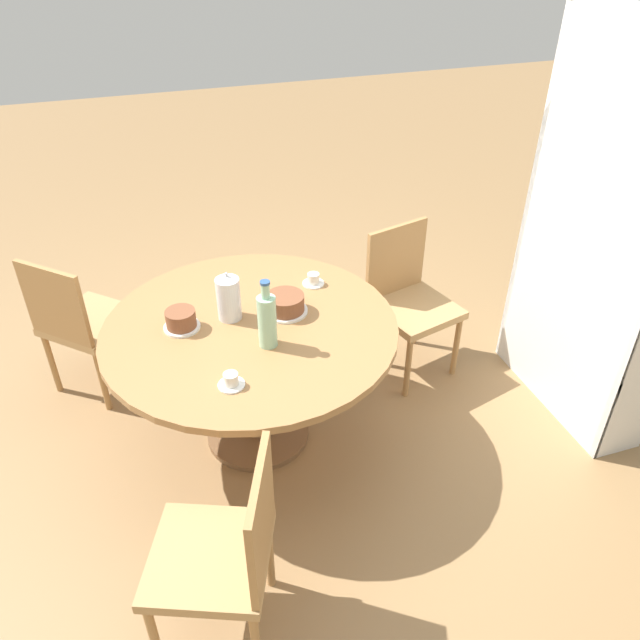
% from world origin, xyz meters
% --- Properties ---
extents(ground_plane, '(14.00, 14.00, 0.00)m').
position_xyz_m(ground_plane, '(0.00, 0.00, 0.00)').
color(ground_plane, '#937047').
extents(dining_table, '(1.37, 1.37, 0.70)m').
position_xyz_m(dining_table, '(0.00, 0.00, 0.58)').
color(dining_table, brown).
rests_on(dining_table, ground_plane).
extents(chair_a, '(0.59, 0.59, 0.86)m').
position_xyz_m(chair_a, '(-0.66, -0.79, 0.46)').
color(chair_a, '#A87A47').
rests_on(chair_a, ground_plane).
extents(chair_b, '(0.55, 0.55, 0.86)m').
position_xyz_m(chair_b, '(0.98, -0.33, 0.46)').
color(chair_b, '#A87A47').
rests_on(chair_b, ground_plane).
extents(chair_c, '(0.51, 0.51, 0.86)m').
position_xyz_m(chair_c, '(-0.33, 0.98, 0.46)').
color(chair_c, '#A87A47').
rests_on(chair_c, ground_plane).
extents(bookshelf, '(0.93, 0.28, 1.96)m').
position_xyz_m(bookshelf, '(0.24, 1.68, 0.94)').
color(bookshelf, silver).
rests_on(bookshelf, ground_plane).
extents(coffee_pot, '(0.11, 0.11, 0.24)m').
position_xyz_m(coffee_pot, '(-0.09, -0.07, 0.81)').
color(coffee_pot, silver).
rests_on(coffee_pot, dining_table).
extents(water_bottle, '(0.08, 0.08, 0.33)m').
position_xyz_m(water_bottle, '(0.17, 0.05, 0.84)').
color(water_bottle, '#99C6A3').
rests_on(water_bottle, dining_table).
extents(cake_main, '(0.21, 0.21, 0.09)m').
position_xyz_m(cake_main, '(-0.06, 0.19, 0.75)').
color(cake_main, white).
rests_on(cake_main, dining_table).
extents(cake_second, '(0.17, 0.17, 0.09)m').
position_xyz_m(cake_second, '(-0.07, -0.30, 0.75)').
color(cake_second, white).
rests_on(cake_second, dining_table).
extents(cup_a, '(0.11, 0.11, 0.06)m').
position_xyz_m(cup_a, '(-0.26, 0.39, 0.73)').
color(cup_a, white).
rests_on(cup_a, dining_table).
extents(cup_b, '(0.11, 0.11, 0.06)m').
position_xyz_m(cup_b, '(0.39, -0.17, 0.73)').
color(cup_b, white).
rests_on(cup_b, dining_table).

